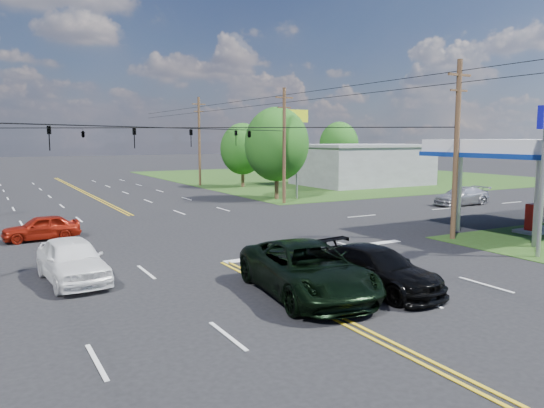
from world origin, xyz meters
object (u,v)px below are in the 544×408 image
pickup_white (72,260)px  pole_ne (284,144)px  pole_se (456,148)px  tree_right_a (277,144)px  tree_right_b (243,149)px  suv_black (376,269)px  pole_right_far (199,140)px  retail_ne (362,166)px  pickup_dkgreen (307,270)px  tree_far_r (339,144)px

pickup_white → pole_ne: bearing=37.0°
pole_se → tree_right_a: 21.02m
tree_right_b → suv_black: 40.97m
tree_right_a → tree_right_b: size_ratio=1.15×
pickup_white → pole_right_far: bearing=57.5°
pickup_white → pole_se: bearing=-7.3°
pole_right_far → retail_ne: bearing=-25.2°
pickup_dkgreen → tree_right_b: bearing=74.4°
pole_se → tree_far_r: size_ratio=1.25×
tree_right_a → pickup_dkgreen: (-13.50, -25.85, -3.95)m
pole_right_far → tree_right_a: pole_right_far is taller
pole_se → suv_black: (-10.00, -5.53, -4.14)m
tree_right_b → pickup_dkgreen: 41.22m
pickup_dkgreen → suv_black: pickup_dkgreen is taller
suv_black → pickup_white: (-9.31, 6.53, 0.07)m
pole_right_far → suv_black: 43.91m
retail_ne → pole_se: 33.72m
tree_right_a → tree_right_b: bearing=78.2°
pickup_dkgreen → pickup_white: (-6.81, 5.85, -0.07)m
tree_right_b → tree_far_r: (17.50, 6.00, 0.33)m
pole_ne → tree_right_b: size_ratio=1.34×
retail_ne → tree_right_a: 18.09m
pole_se → tree_right_b: bearing=83.9°
tree_far_r → pole_ne: bearing=-135.0°
tree_right_b → pickup_white: bearing=-125.5°
tree_right_a → pickup_dkgreen: size_ratio=1.24×
tree_far_r → tree_right_a: bearing=-138.0°
tree_right_b → pole_right_far: bearing=131.2°
pole_ne → pickup_white: size_ratio=1.92×
pole_right_far → suv_black: (-10.00, -42.53, -4.39)m
pole_se → tree_right_b: pole_se is taller
retail_ne → pole_se: bearing=-120.4°
retail_ne → pole_ne: pole_ne is taller
pole_right_far → tree_right_b: 5.40m
pole_ne → tree_right_a: bearing=71.6°
tree_right_a → tree_far_r: bearing=42.0°
pole_se → pickup_dkgreen: (-12.50, -4.85, -4.00)m
pole_right_far → tree_far_r: size_ratio=1.31×
suv_black → retail_ne: bearing=44.9°
tree_far_r → suv_black: 54.39m
pole_ne → tree_right_a: size_ratio=1.16×
pole_se → pole_right_far: (0.00, 37.00, 0.25)m
pole_ne → pickup_dkgreen: bearing=-118.7°
tree_right_a → tree_right_b: tree_right_a is taller
tree_right_b → suv_black: bearing=-109.3°
tree_far_r → pickup_white: (-40.31, -38.00, -3.70)m
tree_right_b → pole_se: bearing=-96.1°
suv_black → pickup_white: pickup_white is taller
tree_right_b → pickup_white: size_ratio=1.43×
retail_ne → pickup_dkgreen: (-29.50, -33.85, -1.28)m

